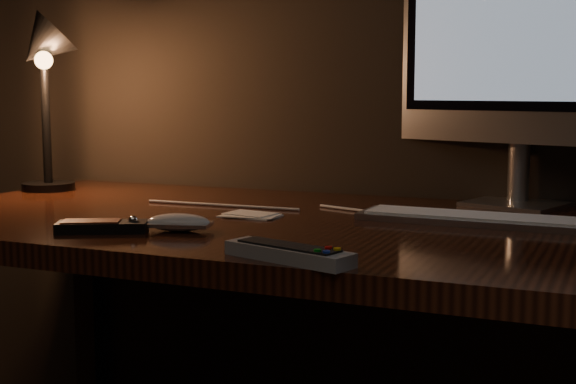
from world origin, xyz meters
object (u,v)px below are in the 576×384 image
at_px(monitor, 521,35).
at_px(desk_lamp, 43,71).
at_px(media_remote, 102,226).
at_px(keyboard, 476,219).
at_px(tv_remote, 289,253).
at_px(desk, 330,282).
at_px(mouse, 178,225).

xyz_separation_m(monitor, desk_lamp, (-1.02, -0.19, -0.06)).
bearing_deg(desk_lamp, media_remote, -17.97).
xyz_separation_m(keyboard, tv_remote, (-0.18, -0.42, 0.00)).
bearing_deg(monitor, keyboard, -80.12).
relative_size(desk, monitor, 2.79).
height_order(media_remote, desk_lamp, desk_lamp).
bearing_deg(mouse, tv_remote, -43.64).
relative_size(desk, desk_lamp, 3.91).
bearing_deg(keyboard, media_remote, -146.97).
xyz_separation_m(desk, tv_remote, (0.09, -0.41, 0.14)).
bearing_deg(desk, tv_remote, -77.73).
relative_size(monitor, media_remote, 3.69).
bearing_deg(mouse, media_remote, -166.81).
relative_size(desk, keyboard, 3.88).
bearing_deg(monitor, desk, -121.38).
relative_size(monitor, keyboard, 1.39).
distance_m(monitor, media_remote, 0.89).
distance_m(monitor, desk_lamp, 1.04).
xyz_separation_m(desk, monitor, (0.30, 0.25, 0.47)).
height_order(tv_remote, desk_lamp, desk_lamp).
xyz_separation_m(keyboard, mouse, (-0.44, -0.28, 0.00)).
xyz_separation_m(mouse, media_remote, (-0.11, -0.06, -0.00)).
xyz_separation_m(mouse, tv_remote, (0.26, -0.14, 0.00)).
relative_size(monitor, desk_lamp, 1.40).
bearing_deg(desk, monitor, 40.01).
bearing_deg(mouse, desk, 41.91).
bearing_deg(tv_remote, monitor, 88.84).
height_order(desk, desk_lamp, desk_lamp).
bearing_deg(desk_lamp, keyboard, 21.03).
distance_m(keyboard, desk_lamp, 1.02).
bearing_deg(desk_lamp, tv_remote, -6.60).
bearing_deg(keyboard, tv_remote, -111.46).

